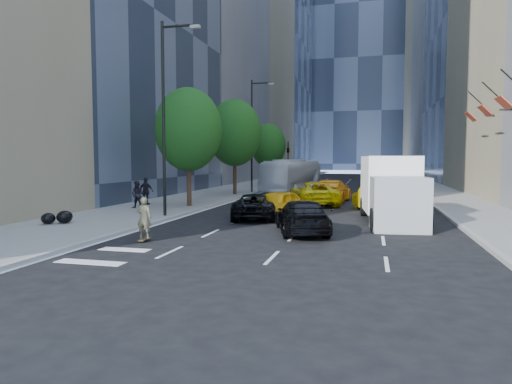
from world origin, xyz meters
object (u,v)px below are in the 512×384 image
(black_sedan_lincoln, at_px, (254,206))
(black_sedan_mercedes, at_px, (302,217))
(skateboarder, at_px, (144,221))
(box_truck, at_px, (391,189))
(city_bus, at_px, (292,176))

(black_sedan_lincoln, relative_size, black_sedan_mercedes, 0.99)
(skateboarder, xyz_separation_m, box_truck, (9.25, 7.64, 0.86))
(skateboarder, bearing_deg, city_bus, -97.32)
(black_sedan_mercedes, xyz_separation_m, city_bus, (-4.40, 23.58, 0.84))
(box_truck, bearing_deg, black_sedan_mercedes, -137.34)
(black_sedan_mercedes, height_order, box_truck, box_truck)
(skateboarder, xyz_separation_m, black_sedan_lincoln, (2.38, 7.42, -0.14))
(skateboarder, height_order, city_bus, city_bus)
(black_sedan_lincoln, xyz_separation_m, box_truck, (6.87, 0.21, 1.00))
(city_bus, relative_size, box_truck, 1.57)
(black_sedan_mercedes, bearing_deg, box_truck, -148.19)
(skateboarder, height_order, black_sedan_lincoln, skateboarder)
(black_sedan_mercedes, relative_size, city_bus, 0.44)
(skateboarder, bearing_deg, black_sedan_mercedes, -153.05)
(skateboarder, distance_m, city_bus, 27.03)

